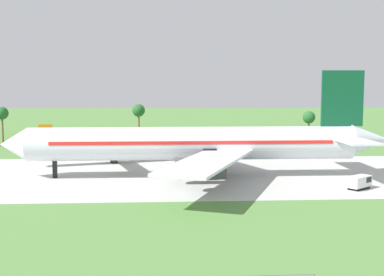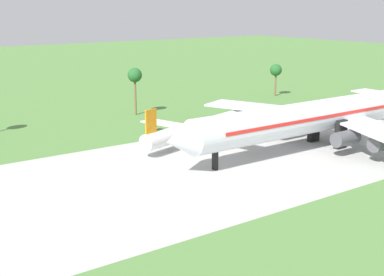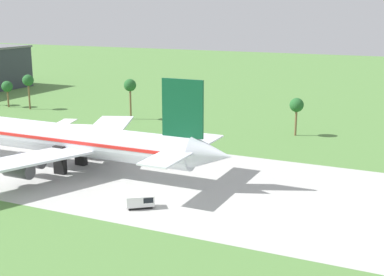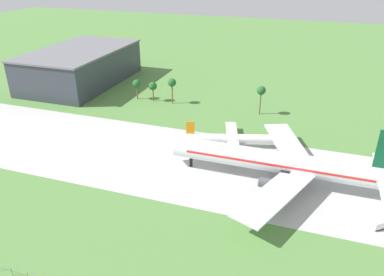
# 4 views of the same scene
# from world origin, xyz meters

# --- Properties ---
(ground_plane) EXTENTS (600.00, 600.00, 0.00)m
(ground_plane) POSITION_xyz_m (0.00, 0.00, 0.00)
(ground_plane) COLOR #517F3D
(taxiway_strip) EXTENTS (320.00, 44.00, 0.02)m
(taxiway_strip) POSITION_xyz_m (0.00, 0.00, 0.01)
(taxiway_strip) COLOR #B2B2AD
(taxiway_strip) RESTS_ON ground_plane
(jet_airliner) EXTENTS (72.71, 59.06, 19.74)m
(jet_airliner) POSITION_xyz_m (35.22, -2.06, 6.16)
(jet_airliner) COLOR silver
(jet_airliner) RESTS_ON ground_plane
(regional_aircraft) EXTENTS (31.36, 28.49, 8.93)m
(regional_aircraft) POSITION_xyz_m (17.19, 14.71, 2.94)
(regional_aircraft) COLOR white
(regional_aircraft) RESTS_ON ground_plane
(palm_tree_row) EXTENTS (107.65, 3.60, 11.88)m
(palm_tree_row) POSITION_xyz_m (3.00, 46.44, 8.07)
(palm_tree_row) COLOR brown
(palm_tree_row) RESTS_ON ground_plane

